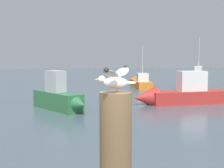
# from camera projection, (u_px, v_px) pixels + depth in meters

# --- Properties ---
(mooring_post) EXTENTS (0.29, 0.29, 1.01)m
(mooring_post) POSITION_uv_depth(u_px,v_px,m) (116.00, 147.00, 2.87)
(mooring_post) COLOR brown
(mooring_post) RESTS_ON harbor_quay
(seagull) EXTENTS (0.38, 0.55, 0.23)m
(seagull) POSITION_uv_depth(u_px,v_px,m) (115.00, 79.00, 2.81)
(seagull) COLOR tan
(seagull) RESTS_ON mooring_post
(boat_red) EXTENTS (5.58, 1.90, 2.02)m
(boat_red) POSITION_uv_depth(u_px,v_px,m) (179.00, 94.00, 17.21)
(boat_red) COLOR #B72D28
(boat_red) RESTS_ON ground_plane
(boat_navy) EXTENTS (2.31, 3.48, 4.03)m
(boat_navy) POSITION_uv_depth(u_px,v_px,m) (199.00, 81.00, 24.82)
(boat_navy) COLOR navy
(boat_navy) RESTS_ON ground_plane
(boat_green) EXTENTS (2.86, 3.74, 1.90)m
(boat_green) POSITION_uv_depth(u_px,v_px,m) (60.00, 98.00, 15.18)
(boat_green) COLOR #2D6B3D
(boat_green) RESTS_ON ground_plane
(boat_orange) EXTENTS (1.23, 5.14, 3.53)m
(boat_orange) POSITION_uv_depth(u_px,v_px,m) (140.00, 82.00, 26.26)
(boat_orange) COLOR orange
(boat_orange) RESTS_ON ground_plane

